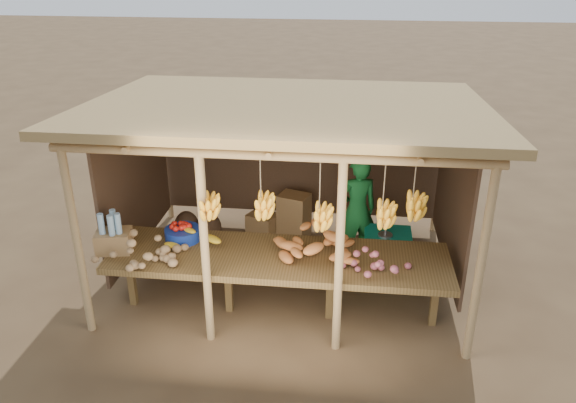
# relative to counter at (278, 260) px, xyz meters

# --- Properties ---
(ground) EXTENTS (60.00, 60.00, 0.00)m
(ground) POSITION_rel_counter_xyz_m (-0.00, 0.95, -0.74)
(ground) COLOR brown
(ground) RESTS_ON ground
(stall_structure) EXTENTS (4.70, 3.50, 2.43)m
(stall_structure) POSITION_rel_counter_xyz_m (0.05, 0.89, 1.17)
(stall_structure) COLOR tan
(stall_structure) RESTS_ON ground
(counter) EXTENTS (3.90, 1.05, 0.80)m
(counter) POSITION_rel_counter_xyz_m (0.00, 0.00, 0.00)
(counter) COLOR brown
(counter) RESTS_ON ground
(potato_heap) EXTENTS (1.00, 0.65, 0.36)m
(potato_heap) POSITION_rel_counter_xyz_m (-1.55, -0.28, 0.24)
(potato_heap) COLOR #94734C
(potato_heap) RESTS_ON counter
(sweet_potato_heap) EXTENTS (1.31, 1.03, 0.36)m
(sweet_potato_heap) POSITION_rel_counter_xyz_m (0.44, -0.00, 0.24)
(sweet_potato_heap) COLOR #C16E31
(sweet_potato_heap) RESTS_ON counter
(onion_heap) EXTENTS (0.85, 0.53, 0.36)m
(onion_heap) POSITION_rel_counter_xyz_m (1.04, -0.29, 0.24)
(onion_heap) COLOR #A34F5A
(onion_heap) RESTS_ON counter
(banana_pile) EXTENTS (0.64, 0.39, 0.35)m
(banana_pile) POSITION_rel_counter_xyz_m (-0.97, 0.15, 0.24)
(banana_pile) COLOR yellow
(banana_pile) RESTS_ON counter
(tomato_basin) EXTENTS (0.42, 0.42, 0.22)m
(tomato_basin) POSITION_rel_counter_xyz_m (-1.19, 0.25, 0.15)
(tomato_basin) COLOR navy
(tomato_basin) RESTS_ON counter
(bottle_box) EXTENTS (0.44, 0.38, 0.49)m
(bottle_box) POSITION_rel_counter_xyz_m (-1.90, -0.10, 0.25)
(bottle_box) COLOR olive
(bottle_box) RESTS_ON counter
(vendor) EXTENTS (0.64, 0.52, 1.52)m
(vendor) POSITION_rel_counter_xyz_m (0.89, 1.41, 0.02)
(vendor) COLOR #17672C
(vendor) RESTS_ON ground
(tarp_crate) EXTENTS (0.63, 0.55, 0.74)m
(tarp_crate) POSITION_rel_counter_xyz_m (1.31, 1.15, -0.44)
(tarp_crate) COLOR brown
(tarp_crate) RESTS_ON ground
(carton_stack) EXTENTS (1.00, 0.48, 0.68)m
(carton_stack) POSITION_rel_counter_xyz_m (-0.18, 1.97, -0.44)
(carton_stack) COLOR olive
(carton_stack) RESTS_ON ground
(burlap_sacks) EXTENTS (0.72, 0.38, 0.51)m
(burlap_sacks) POSITION_rel_counter_xyz_m (-1.46, 1.76, -0.52)
(burlap_sacks) COLOR #4D3624
(burlap_sacks) RESTS_ON ground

